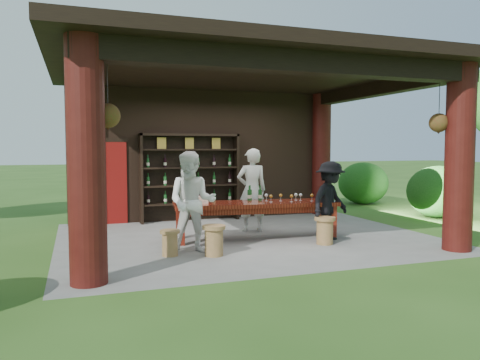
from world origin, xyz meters
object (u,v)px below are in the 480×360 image
object	(u,v)px
host	(252,190)
guest_woman	(192,202)
stool_near_right	(325,230)
stool_far_left	(170,242)
tasting_table	(256,208)
napkin_basket	(201,200)
wine_shelf	(190,177)
guest_man	(330,201)
stool_near_left	(214,240)

from	to	relation	value
host	guest_woman	size ratio (longest dim) A/B	1.02
stool_near_right	stool_far_left	size ratio (longest dim) A/B	1.17
tasting_table	guest_woman	size ratio (longest dim) A/B	1.89
host	napkin_basket	xyz separation A→B (m)	(-1.32, -0.70, -0.09)
wine_shelf	host	bearing A→B (deg)	-63.30
wine_shelf	guest_woman	size ratio (longest dim) A/B	1.40
tasting_table	napkin_basket	size ratio (longest dim) A/B	12.91
tasting_table	stool_far_left	world-z (taller)	tasting_table
host	guest_woman	world-z (taller)	host
host	guest_man	size ratio (longest dim) A/B	1.16
stool_near_right	tasting_table	bearing A→B (deg)	138.89
stool_near_right	guest_woman	size ratio (longest dim) A/B	0.29
host	wine_shelf	bearing A→B (deg)	-57.49
host	napkin_basket	size ratio (longest dim) A/B	6.99
stool_near_right	host	bearing A→B (deg)	115.03
guest_woman	wine_shelf	bearing A→B (deg)	100.16
host	stool_near_right	bearing A→B (deg)	120.84
tasting_table	host	xyz separation A→B (m)	(0.23, 0.84, 0.28)
wine_shelf	guest_man	size ratio (longest dim) A/B	1.58
stool_near_left	guest_man	size ratio (longest dim) A/B	0.33
guest_woman	guest_man	world-z (taller)	guest_woman
stool_far_left	guest_man	distance (m)	3.32
stool_near_right	guest_woman	distance (m)	2.62
tasting_table	wine_shelf	bearing A→B (deg)	104.65
stool_near_left	stool_far_left	distance (m)	0.75
tasting_table	guest_man	world-z (taller)	guest_man
stool_far_left	napkin_basket	world-z (taller)	napkin_basket
stool_near_left	host	distance (m)	2.52
stool_far_left	guest_man	xyz separation A→B (m)	(3.26, 0.29, 0.55)
tasting_table	guest_man	bearing A→B (deg)	-23.94
wine_shelf	stool_far_left	xyz separation A→B (m)	(-1.21, -3.60, -0.86)
guest_man	napkin_basket	xyz separation A→B (m)	(-2.44, 0.73, 0.04)
stool_near_left	stool_far_left	bearing A→B (deg)	160.90
stool_near_left	guest_man	xyz separation A→B (m)	(2.55, 0.54, 0.51)
host	napkin_basket	distance (m)	1.50
guest_woman	napkin_basket	distance (m)	0.98
tasting_table	napkin_basket	bearing A→B (deg)	172.87
wine_shelf	guest_man	world-z (taller)	wine_shelf
guest_man	stool_near_right	bearing A→B (deg)	-158.47
stool_near_right	guest_woman	world-z (taller)	guest_woman
tasting_table	host	world-z (taller)	host
stool_far_left	host	world-z (taller)	host
stool_near_right	guest_man	bearing A→B (deg)	47.23
guest_woman	tasting_table	bearing A→B (deg)	49.69
stool_near_right	napkin_basket	bearing A→B (deg)	153.82
guest_man	guest_woman	bearing A→B (deg)	157.39
wine_shelf	stool_near_left	distance (m)	3.96
host	napkin_basket	bearing A→B (deg)	33.79
tasting_table	host	size ratio (longest dim) A/B	1.85
stool_near_right	wine_shelf	bearing A→B (deg)	115.89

